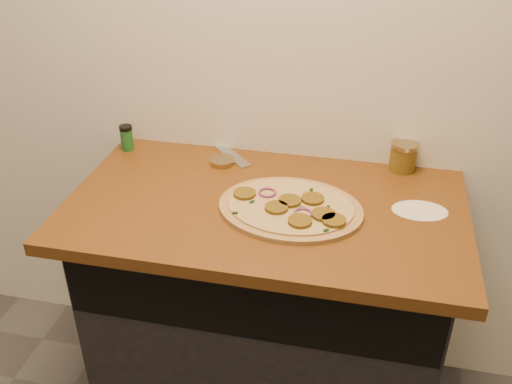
% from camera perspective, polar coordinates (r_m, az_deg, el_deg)
% --- Properties ---
extents(cabinet, '(1.10, 0.60, 0.86)m').
position_cam_1_polar(cabinet, '(2.03, 1.03, -11.88)').
color(cabinet, black).
rests_on(cabinet, ground).
extents(countertop, '(1.20, 0.70, 0.04)m').
position_cam_1_polar(countertop, '(1.74, 0.98, -1.59)').
color(countertop, brown).
rests_on(countertop, cabinet).
extents(pizza, '(0.45, 0.45, 0.03)m').
position_cam_1_polar(pizza, '(1.68, 3.51, -1.56)').
color(pizza, tan).
rests_on(pizza, countertop).
extents(chefs_knife, '(0.24, 0.24, 0.02)m').
position_cam_1_polar(chefs_knife, '(2.05, -3.56, 4.65)').
color(chefs_knife, '#B7BAC1').
rests_on(chefs_knife, countertop).
extents(mason_jar_lid, '(0.10, 0.10, 0.02)m').
position_cam_1_polar(mason_jar_lid, '(1.94, -3.40, 3.07)').
color(mason_jar_lid, '#9C885A').
rests_on(mason_jar_lid, countertop).
extents(salsa_jar, '(0.09, 0.09, 0.10)m').
position_cam_1_polar(salsa_jar, '(1.94, 14.52, 3.49)').
color(salsa_jar, maroon).
rests_on(salsa_jar, countertop).
extents(spice_shaker, '(0.05, 0.05, 0.09)m').
position_cam_1_polar(spice_shaker, '(2.07, -12.80, 5.32)').
color(spice_shaker, '#1D5C25').
rests_on(spice_shaker, countertop).
extents(flour_spill, '(0.18, 0.18, 0.00)m').
position_cam_1_polar(flour_spill, '(1.75, 16.05, -1.80)').
color(flour_spill, silver).
rests_on(flour_spill, countertop).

